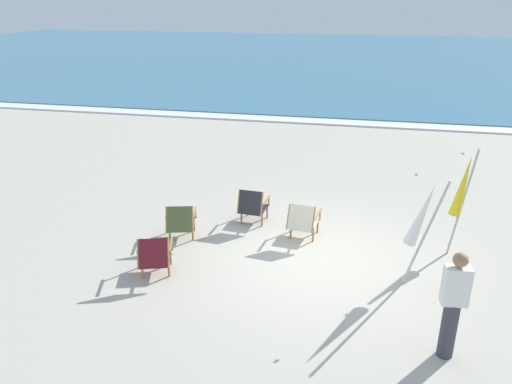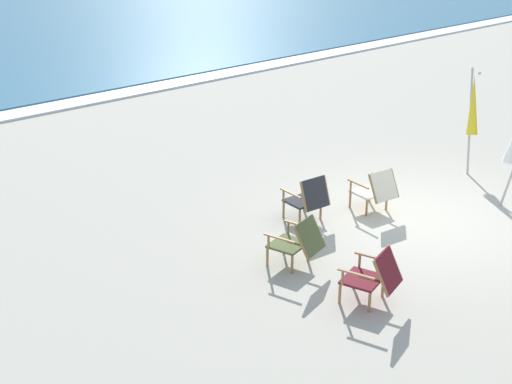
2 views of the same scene
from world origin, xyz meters
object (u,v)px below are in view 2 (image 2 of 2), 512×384
at_px(umbrella_furled_yellow, 473,106).
at_px(beach_chair_front_left, 374,276).
at_px(beach_chair_far_center, 308,198).
at_px(beach_chair_mid_center, 376,189).
at_px(beach_chair_back_right, 298,241).

bearing_deg(umbrella_furled_yellow, beach_chair_front_left, -158.83).
xyz_separation_m(beach_chair_front_left, beach_chair_far_center, (1.23, 2.47, 0.01)).
relative_size(beach_chair_front_left, beach_chair_far_center, 1.06).
distance_m(beach_chair_mid_center, umbrella_furled_yellow, 3.10).
relative_size(beach_chair_back_right, umbrella_furled_yellow, 0.42).
relative_size(beach_chair_front_left, umbrella_furled_yellow, 0.42).
height_order(beach_chair_back_right, umbrella_furled_yellow, umbrella_furled_yellow).
relative_size(beach_chair_mid_center, umbrella_furled_yellow, 0.39).
xyz_separation_m(beach_chair_mid_center, beach_chair_back_right, (-2.43, -0.55, -0.00)).
height_order(beach_chair_far_center, umbrella_furled_yellow, umbrella_furled_yellow).
bearing_deg(beach_chair_far_center, beach_chair_back_right, -140.43).
bearing_deg(beach_chair_back_right, beach_chair_far_center, 39.57).
bearing_deg(beach_chair_front_left, beach_chair_mid_center, 39.50).
bearing_deg(beach_chair_front_left, beach_chair_back_right, 91.32).
bearing_deg(umbrella_furled_yellow, beach_chair_far_center, 174.51).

